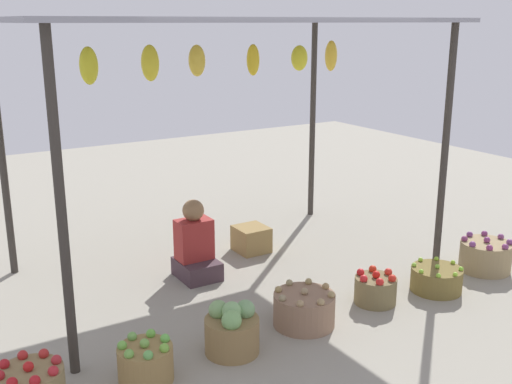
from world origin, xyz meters
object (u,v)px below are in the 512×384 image
object	(u,v)px
basket_potatoes	(304,309)
basket_purple_onions	(485,256)
basket_limes	(436,279)
basket_green_apples	(146,362)
wooden_crate_near_vendor	(251,239)
vendor_person	(195,248)
basket_cabbages	(232,330)
basket_red_tomatoes	(375,289)

from	to	relation	value
basket_potatoes	basket_purple_onions	distance (m)	2.23
basket_purple_onions	basket_limes	bearing A→B (deg)	-173.65
basket_green_apples	basket_potatoes	distance (m)	1.42
wooden_crate_near_vendor	vendor_person	bearing A→B (deg)	-159.29
basket_cabbages	basket_purple_onions	bearing A→B (deg)	1.13
basket_cabbages	basket_potatoes	xyz separation A→B (m)	(0.72, 0.07, -0.04)
basket_potatoes	basket_red_tomatoes	size ratio (longest dim) A/B	1.36
basket_green_apples	basket_cabbages	world-z (taller)	basket_cabbages
basket_potatoes	basket_red_tomatoes	bearing A→B (deg)	0.37
basket_green_apples	basket_potatoes	bearing A→B (deg)	3.46
basket_red_tomatoes	basket_limes	bearing A→B (deg)	-8.96
basket_potatoes	basket_red_tomatoes	world-z (taller)	basket_potatoes
wooden_crate_near_vendor	basket_limes	bearing A→B (deg)	-62.39
basket_cabbages	wooden_crate_near_vendor	world-z (taller)	basket_cabbages
basket_green_apples	basket_potatoes	xyz separation A→B (m)	(1.42, 0.09, 0.00)
basket_potatoes	vendor_person	bearing A→B (deg)	102.96
basket_red_tomatoes	basket_purple_onions	world-z (taller)	basket_purple_onions
basket_cabbages	basket_potatoes	size ratio (longest dim) A/B	0.82
basket_green_apples	basket_purple_onions	size ratio (longest dim) A/B	0.77
basket_green_apples	basket_purple_onions	xyz separation A→B (m)	(3.66, 0.07, 0.01)
vendor_person	basket_limes	size ratio (longest dim) A/B	1.66
basket_purple_onions	basket_cabbages	bearing A→B (deg)	-178.87
basket_red_tomatoes	basket_limes	size ratio (longest dim) A/B	0.79
basket_red_tomatoes	basket_purple_onions	size ratio (longest dim) A/B	0.74
basket_cabbages	basket_potatoes	distance (m)	0.73
basket_potatoes	basket_limes	bearing A→B (deg)	-3.92
basket_cabbages	basket_green_apples	bearing A→B (deg)	-178.62
vendor_person	basket_limes	distance (m)	2.30
basket_potatoes	wooden_crate_near_vendor	distance (m)	1.76
basket_potatoes	basket_cabbages	bearing A→B (deg)	-174.54
vendor_person	basket_purple_onions	distance (m)	2.90
wooden_crate_near_vendor	basket_green_apples	bearing A→B (deg)	-137.54
basket_cabbages	basket_purple_onions	xyz separation A→B (m)	(2.96, 0.06, -0.03)
vendor_person	basket_red_tomatoes	distance (m)	1.76
basket_purple_onions	basket_red_tomatoes	bearing A→B (deg)	179.37
basket_cabbages	vendor_person	bearing A→B (deg)	74.25
basket_limes	wooden_crate_near_vendor	bearing A→B (deg)	117.61
basket_red_tomatoes	basket_purple_onions	distance (m)	1.45
basket_limes	wooden_crate_near_vendor	size ratio (longest dim) A/B	1.36
basket_green_apples	basket_cabbages	bearing A→B (deg)	1.38
basket_limes	basket_potatoes	bearing A→B (deg)	176.08
basket_cabbages	basket_red_tomatoes	world-z (taller)	basket_cabbages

